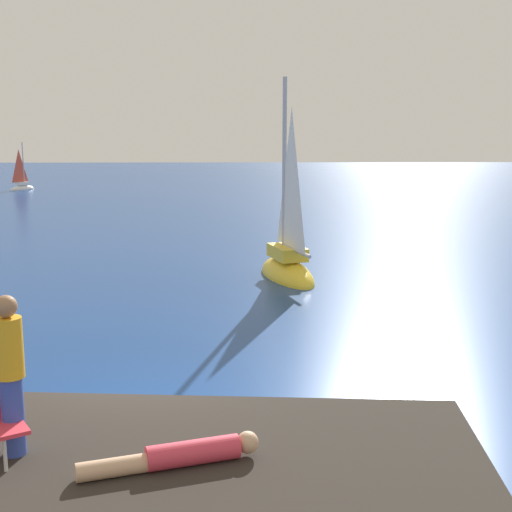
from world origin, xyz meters
TOP-DOWN VIEW (x-y plane):
  - ground_plane at (0.00, 0.00)m, footprint 160.00×160.00m
  - shore_ledge at (0.38, -3.12)m, footprint 7.18×3.87m
  - boulder_inland at (1.23, -1.65)m, footprint 1.49×1.43m
  - sailboat_near at (2.76, 10.11)m, footprint 1.99×3.45m
  - sailboat_far at (-14.05, 39.90)m, footprint 1.66×1.93m
  - person_sunbather at (0.84, -3.26)m, footprint 1.71×0.69m
  - person_standing at (-0.82, -2.97)m, footprint 0.28×0.28m

SIDE VIEW (x-z plane):
  - ground_plane at x=0.00m, z-range 0.00..0.00m
  - boulder_inland at x=1.23m, z-range -0.44..0.44m
  - sailboat_far at x=-14.05m, z-range -1.62..2.02m
  - sailboat_near at x=2.76m, z-range -2.78..3.46m
  - shore_ledge at x=0.38m, z-range 0.00..1.06m
  - person_sunbather at x=0.84m, z-range 1.05..1.30m
  - person_standing at x=-0.82m, z-range 1.12..2.74m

